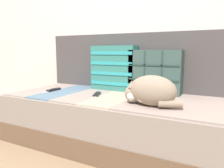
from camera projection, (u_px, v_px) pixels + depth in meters
ground_plane at (112, 147)px, 1.70m from camera, size 14.00×14.00×0.00m
couch at (118, 119)px, 1.78m from camera, size 1.83×0.86×0.39m
sofa_backrest at (136, 61)px, 2.03m from camera, size 1.79×0.14×0.51m
throw_pillow_quilted at (155, 72)px, 1.80m from camera, size 0.43×0.14×0.36m
throw_pillow_striped at (114, 68)px, 1.98m from camera, size 0.42×0.14×0.40m
sleeping_cat at (149, 91)px, 1.41m from camera, size 0.40×0.23×0.20m
game_remote_near at (53, 90)px, 1.94m from camera, size 0.05×0.20×0.02m
game_remote_far at (97, 94)px, 1.73m from camera, size 0.11×0.20×0.02m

